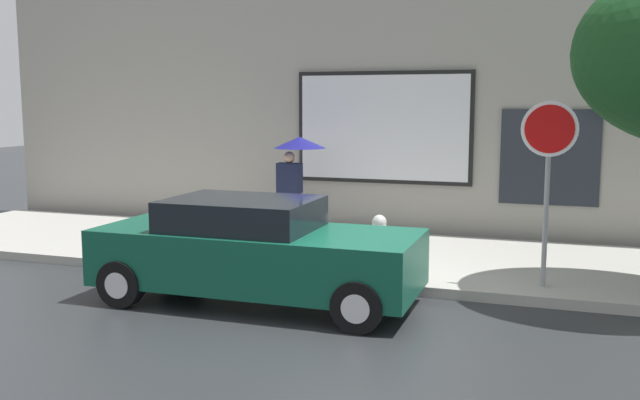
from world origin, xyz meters
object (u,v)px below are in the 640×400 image
pedestrian_with_umbrella (296,157)px  stop_sign (548,157)px  parked_car (255,251)px  fire_hydrant (379,240)px

pedestrian_with_umbrella → stop_sign: 5.36m
parked_car → pedestrian_with_umbrella: pedestrian_with_umbrella is taller
pedestrian_with_umbrella → fire_hydrant: bearing=-42.3°
parked_car → fire_hydrant: 2.47m
fire_hydrant → parked_car: bearing=-119.0°
fire_hydrant → stop_sign: (2.53, -0.63, 1.44)m
parked_car → pedestrian_with_umbrella: (-0.96, 4.11, 0.97)m
fire_hydrant → stop_sign: bearing=-14.1°
parked_car → pedestrian_with_umbrella: size_ratio=2.29×
fire_hydrant → pedestrian_with_umbrella: pedestrian_with_umbrella is taller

